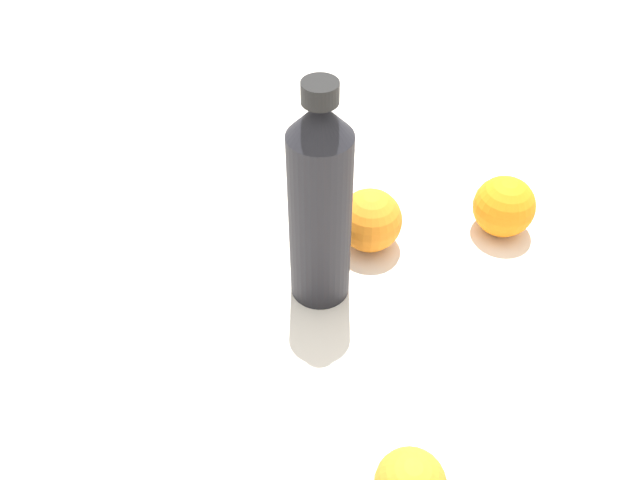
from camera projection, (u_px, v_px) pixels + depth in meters
The scene contains 4 objects.
ground_plane at pixel (343, 304), 0.80m from camera, with size 2.40×2.40×0.00m, color silver.
water_bottle at pixel (320, 204), 0.73m from camera, with size 0.07×0.07×0.28m.
orange_0 at pixel (370, 220), 0.85m from camera, with size 0.08×0.08×0.08m, color orange.
orange_2 at pixel (504, 206), 0.87m from camera, with size 0.08×0.08×0.08m, color orange.
Camera 1 is at (0.28, 0.44, 0.61)m, focal length 38.21 mm.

